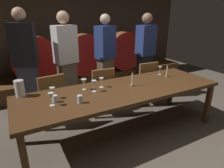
% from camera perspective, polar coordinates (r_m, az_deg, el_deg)
% --- Properties ---
extents(ground_plane, '(8.36, 8.36, 0.00)m').
position_cam_1_polar(ground_plane, '(2.99, 9.64, -15.93)').
color(ground_plane, brown).
extents(back_wall, '(6.43, 0.24, 2.96)m').
position_cam_1_polar(back_wall, '(5.27, -11.69, 16.79)').
color(back_wall, '#473A2D').
rests_on(back_wall, ground).
extents(barrel_shelf, '(5.79, 0.90, 0.35)m').
position_cam_1_polar(barrel_shelf, '(4.99, -8.77, 1.54)').
color(barrel_shelf, brown).
rests_on(barrel_shelf, ground).
extents(wine_barrel_left, '(0.98, 0.85, 0.98)m').
position_cam_1_polar(wine_barrel_left, '(4.60, -21.85, 7.23)').
color(wine_barrel_left, brown).
rests_on(wine_barrel_left, barrel_shelf).
extents(wine_barrel_center, '(0.98, 0.85, 0.98)m').
position_cam_1_polar(wine_barrel_center, '(4.83, -9.06, 8.97)').
color(wine_barrel_center, brown).
rests_on(wine_barrel_center, barrel_shelf).
extents(wine_barrel_right, '(0.98, 0.85, 0.98)m').
position_cam_1_polar(wine_barrel_right, '(5.28, 2.15, 10.13)').
color(wine_barrel_right, brown).
rests_on(wine_barrel_right, barrel_shelf).
extents(dining_table, '(2.95, 0.95, 0.73)m').
position_cam_1_polar(dining_table, '(2.80, 3.16, -2.51)').
color(dining_table, '#4C2D16').
rests_on(dining_table, ground).
extents(chair_left, '(0.45, 0.45, 0.88)m').
position_cam_1_polar(chair_left, '(3.21, -17.54, -3.90)').
color(chair_left, brown).
rests_on(chair_left, ground).
extents(chair_center, '(0.42, 0.42, 0.88)m').
position_cam_1_polar(chair_center, '(3.41, -3.12, -1.54)').
color(chair_center, brown).
rests_on(chair_center, ground).
extents(chair_right, '(0.42, 0.42, 0.88)m').
position_cam_1_polar(chair_right, '(3.87, 9.64, 0.86)').
color(chair_right, brown).
rests_on(chair_right, ground).
extents(guest_far_left, '(0.44, 0.35, 1.84)m').
position_cam_1_polar(guest_far_left, '(3.50, -23.89, 5.18)').
color(guest_far_left, '#33384C').
rests_on(guest_far_left, ground).
extents(guest_center_left, '(0.42, 0.32, 1.79)m').
position_cam_1_polar(guest_center_left, '(3.56, -13.26, 6.18)').
color(guest_center_left, brown).
rests_on(guest_center_left, ground).
extents(guest_center_right, '(0.44, 0.36, 1.74)m').
position_cam_1_polar(guest_center_right, '(3.90, -1.91, 7.47)').
color(guest_center_right, brown).
rests_on(guest_center_right, ground).
extents(guest_far_right, '(0.41, 0.29, 1.76)m').
position_cam_1_polar(guest_far_right, '(4.19, 9.75, 8.29)').
color(guest_far_right, black).
rests_on(guest_far_right, ground).
extents(candle_left, '(0.05, 0.05, 0.22)m').
position_cam_1_polar(candle_left, '(2.88, 5.98, 0.57)').
color(candle_left, olive).
rests_on(candle_left, dining_table).
extents(candle_right, '(0.05, 0.05, 0.21)m').
position_cam_1_polar(candle_right, '(3.41, 15.86, 2.97)').
color(candle_right, olive).
rests_on(candle_right, dining_table).
extents(pitcher, '(0.12, 0.12, 0.22)m').
position_cam_1_polar(pitcher, '(2.76, -25.61, -1.19)').
color(pitcher, white).
rests_on(pitcher, dining_table).
extents(wine_glass_far_left, '(0.07, 0.07, 0.16)m').
position_cam_1_polar(wine_glass_far_left, '(2.34, -17.54, -3.57)').
color(wine_glass_far_left, silver).
rests_on(wine_glass_far_left, dining_table).
extents(wine_glass_left, '(0.07, 0.07, 0.15)m').
position_cam_1_polar(wine_glass_left, '(2.53, -17.20, -1.95)').
color(wine_glass_left, silver).
rests_on(wine_glass_left, dining_table).
extents(wine_glass_center_left, '(0.08, 0.08, 0.16)m').
position_cam_1_polar(wine_glass_center_left, '(2.74, -8.32, 0.58)').
color(wine_glass_center_left, silver).
rests_on(wine_glass_center_left, dining_table).
extents(wine_glass_center_right, '(0.07, 0.07, 0.16)m').
position_cam_1_polar(wine_glass_center_right, '(2.65, -5.32, 0.11)').
color(wine_glass_center_right, white).
rests_on(wine_glass_center_right, dining_table).
extents(wine_glass_right, '(0.07, 0.07, 0.15)m').
position_cam_1_polar(wine_glass_right, '(2.80, -3.15, 0.98)').
color(wine_glass_right, white).
rests_on(wine_glass_right, dining_table).
extents(wine_glass_far_right, '(0.07, 0.07, 0.15)m').
position_cam_1_polar(wine_glass_far_right, '(3.50, 14.00, 4.43)').
color(wine_glass_far_right, silver).
rests_on(wine_glass_far_right, dining_table).
extents(cup_left, '(0.07, 0.07, 0.09)m').
position_cam_1_polar(cup_left, '(2.45, -16.48, -4.20)').
color(cup_left, silver).
rests_on(cup_left, dining_table).
extents(cup_right, '(0.06, 0.06, 0.10)m').
position_cam_1_polar(cup_right, '(2.35, -9.47, -4.47)').
color(cup_right, silver).
rests_on(cup_right, dining_table).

